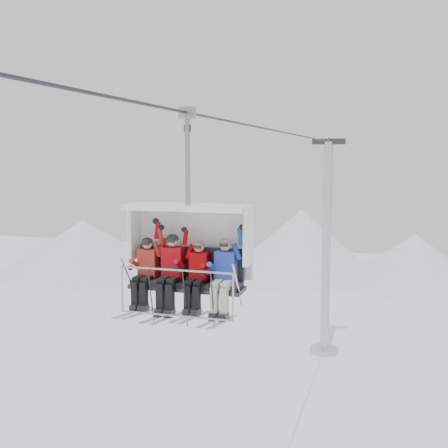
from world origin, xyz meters
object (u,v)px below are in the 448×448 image
(lift_tower_right, at_px, (326,263))
(skier_far_left, at_px, (146,270))
(skier_center_right, at_px, (198,274))
(skier_far_right, at_px, (224,274))
(chairlift_carrier, at_px, (190,244))
(skier_center_left, at_px, (171,269))

(lift_tower_right, relative_size, skier_far_left, 7.99)
(skier_center_right, xyz_separation_m, skier_far_right, (0.54, 0.01, 0.03))
(chairlift_carrier, relative_size, skier_center_left, 2.36)
(chairlift_carrier, distance_m, skier_center_right, 0.66)
(chairlift_carrier, distance_m, skier_far_right, 0.99)
(skier_far_left, relative_size, skier_center_right, 1.00)
(skier_center_left, bearing_deg, chairlift_carrier, 45.43)
(skier_center_right, bearing_deg, skier_far_right, 1.04)
(skier_center_left, xyz_separation_m, skier_center_right, (0.56, -0.01, -0.05))
(lift_tower_right, distance_m, chairlift_carrier, 24.82)
(skier_far_left, height_order, skier_center_left, skier_center_left)
(skier_center_right, distance_m, skier_far_right, 0.54)
(skier_center_right, bearing_deg, skier_far_left, 179.87)
(chairlift_carrier, distance_m, skier_center_left, 0.63)
(skier_far_left, relative_size, skier_center_left, 1.00)
(skier_far_right, bearing_deg, skier_far_left, -179.74)
(skier_far_left, bearing_deg, skier_far_right, 0.26)
(chairlift_carrier, distance_m, skier_far_left, 1.04)
(lift_tower_right, relative_size, skier_far_right, 7.99)
(lift_tower_right, height_order, skier_center_right, lift_tower_right)
(skier_center_right, bearing_deg, chairlift_carrier, 129.35)
(skier_far_left, bearing_deg, skier_center_right, -0.13)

